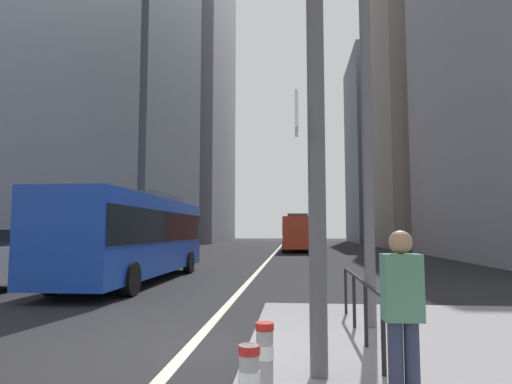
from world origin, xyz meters
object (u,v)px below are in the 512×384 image
object	(u,v)px
city_bus_blue_oncoming	(136,233)
city_bus_red_receding	(298,231)
street_lamp_post	(365,56)
pedestrian_waiting	(402,308)
bollard_right	(265,357)
traffic_signal_gantry	(142,63)
bollard_left	(249,384)
car_receding_near	(305,238)
car_oncoming_mid	(172,243)

from	to	relation	value
city_bus_blue_oncoming	city_bus_red_receding	size ratio (longest dim) A/B	0.98
street_lamp_post	pedestrian_waiting	distance (m)	5.61
city_bus_red_receding	bollard_right	size ratio (longest dim) A/B	13.95
traffic_signal_gantry	bollard_left	distance (m)	4.22
car_receding_near	traffic_signal_gantry	size ratio (longest dim) A/B	0.62
bollard_right	pedestrian_waiting	bearing A→B (deg)	-5.66
city_bus_red_receding	pedestrian_waiting	bearing A→B (deg)	-88.81
city_bus_blue_oncoming	bollard_right	xyz separation A→B (m)	(5.64, -11.31, -1.24)
city_bus_blue_oncoming	city_bus_red_receding	bearing A→B (deg)	76.26
car_oncoming_mid	pedestrian_waiting	world-z (taller)	car_oncoming_mid
city_bus_red_receding	bollard_right	distance (m)	36.96
city_bus_red_receding	city_bus_blue_oncoming	bearing A→B (deg)	-103.74
street_lamp_post	city_bus_blue_oncoming	bearing A→B (deg)	133.73
city_bus_blue_oncoming	bollard_left	bearing A→B (deg)	-65.28
city_bus_blue_oncoming	street_lamp_post	distance (m)	11.18
street_lamp_post	bollard_right	world-z (taller)	street_lamp_post
car_oncoming_mid	bollard_left	distance (m)	28.45
car_oncoming_mid	pedestrian_waiting	xyz separation A→B (m)	(9.93, -26.54, 0.15)
car_oncoming_mid	bollard_right	world-z (taller)	car_oncoming_mid
city_bus_blue_oncoming	street_lamp_post	xyz separation A→B (m)	(7.35, -7.69, 3.45)
street_lamp_post	pedestrian_waiting	xyz separation A→B (m)	(-0.32, -3.76, -4.15)
car_receding_near	street_lamp_post	xyz separation A→B (m)	(0.07, -50.13, 4.29)
city_bus_red_receding	traffic_signal_gantry	xyz separation A→B (m)	(-2.32, -36.15, 2.31)
car_receding_near	street_lamp_post	bearing A→B (deg)	-89.92
car_oncoming_mid	bollard_left	size ratio (longest dim) A/B	5.61
city_bus_blue_oncoming	traffic_signal_gantry	distance (m)	11.47
city_bus_blue_oncoming	car_oncoming_mid	bearing A→B (deg)	100.86
bollard_left	pedestrian_waiting	distance (m)	1.70
traffic_signal_gantry	street_lamp_post	distance (m)	4.58
car_oncoming_mid	traffic_signal_gantry	xyz separation A→B (m)	(6.84, -25.61, 3.16)
city_bus_blue_oncoming	car_receding_near	distance (m)	43.07
city_bus_blue_oncoming	car_receding_near	bearing A→B (deg)	80.27
traffic_signal_gantry	street_lamp_post	bearing A→B (deg)	39.77
street_lamp_post	bollard_right	xyz separation A→B (m)	(-1.71, -3.62, -4.69)
bollard_right	street_lamp_post	bearing A→B (deg)	64.73
car_receding_near	pedestrian_waiting	xyz separation A→B (m)	(-0.24, -53.89, 0.15)
car_receding_near	city_bus_red_receding	bearing A→B (deg)	-93.46
car_oncoming_mid	bollard_left	world-z (taller)	car_oncoming_mid
city_bus_red_receding	bollard_right	world-z (taller)	city_bus_red_receding
city_bus_blue_oncoming	traffic_signal_gantry	size ratio (longest dim) A/B	1.59
car_receding_near	bollard_right	xyz separation A→B (m)	(-1.64, -53.75, -0.39)
car_receding_near	pedestrian_waiting	size ratio (longest dim) A/B	2.39
car_oncoming_mid	city_bus_blue_oncoming	bearing A→B (deg)	-79.14
bollard_right	pedestrian_waiting	world-z (taller)	pedestrian_waiting
car_receding_near	traffic_signal_gantry	world-z (taller)	traffic_signal_gantry
bollard_left	bollard_right	size ratio (longest dim) A/B	0.95
car_receding_near	bollard_left	bearing A→B (deg)	-91.81
city_bus_blue_oncoming	pedestrian_waiting	bearing A→B (deg)	-58.43
street_lamp_post	bollard_left	size ratio (longest dim) A/B	10.61
city_bus_blue_oncoming	bollard_left	xyz separation A→B (m)	(5.56, -12.08, -1.26)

